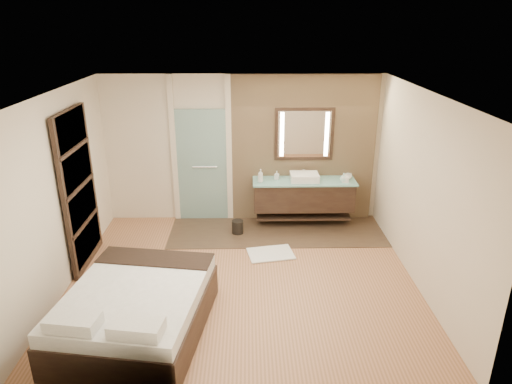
{
  "coord_description": "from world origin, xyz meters",
  "views": [
    {
      "loc": [
        0.09,
        -5.79,
        3.61
      ],
      "look_at": [
        0.21,
        0.6,
        1.15
      ],
      "focal_mm": 32.0,
      "sensor_mm": 36.0,
      "label": 1
    }
  ],
  "objects_px": {
    "vanity": "(304,195)",
    "mirror_unit": "(304,134)",
    "bed": "(137,310)",
    "waste_bin": "(238,227)"
  },
  "relations": [
    {
      "from": "mirror_unit",
      "to": "bed",
      "type": "xyz_separation_m",
      "value": [
        -2.36,
        -3.31,
        -1.34
      ]
    },
    {
      "from": "bed",
      "to": "waste_bin",
      "type": "bearing_deg",
      "value": 75.43
    },
    {
      "from": "mirror_unit",
      "to": "waste_bin",
      "type": "bearing_deg",
      "value": -152.47
    },
    {
      "from": "vanity",
      "to": "mirror_unit",
      "type": "xyz_separation_m",
      "value": [
        0.0,
        0.24,
        1.07
      ]
    },
    {
      "from": "mirror_unit",
      "to": "waste_bin",
      "type": "xyz_separation_m",
      "value": [
        -1.2,
        -0.63,
        -1.52
      ]
    },
    {
      "from": "vanity",
      "to": "bed",
      "type": "bearing_deg",
      "value": -127.53
    },
    {
      "from": "bed",
      "to": "mirror_unit",
      "type": "bearing_deg",
      "value": 63.32
    },
    {
      "from": "vanity",
      "to": "mirror_unit",
      "type": "distance_m",
      "value": 1.1
    },
    {
      "from": "vanity",
      "to": "mirror_unit",
      "type": "height_order",
      "value": "mirror_unit"
    },
    {
      "from": "vanity",
      "to": "bed",
      "type": "distance_m",
      "value": 3.89
    }
  ]
}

